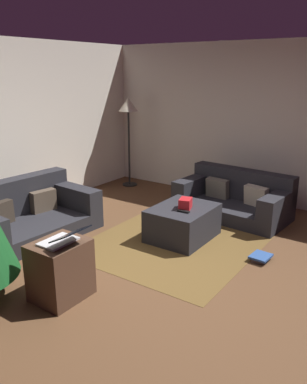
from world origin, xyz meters
name	(u,v)px	position (x,y,z in m)	size (l,w,h in m)	color
ground_plane	(171,279)	(0.00, 0.00, 0.00)	(6.40, 6.40, 0.00)	brown
corner_partition	(277,125)	(3.14, 0.00, 1.30)	(0.12, 6.40, 2.60)	silver
couch_left	(27,215)	(-0.07, 2.26, 0.27)	(1.75, 1.11, 0.73)	#26262B
couch_right	(235,198)	(2.25, 0.25, 0.26)	(1.01, 1.71, 0.68)	#26262B
ottoman	(183,223)	(1.02, 0.46, 0.22)	(0.88, 0.71, 0.43)	#26262B
gift_box	(185,204)	(0.99, 0.41, 0.50)	(0.19, 0.14, 0.14)	red
tv_remote	(183,211)	(0.86, 0.36, 0.44)	(0.05, 0.16, 0.02)	black
side_table	(60,270)	(-0.90, 0.70, 0.29)	(0.52, 0.44, 0.59)	#4C3323
laptop	(63,239)	(-0.89, 0.64, 0.64)	(0.35, 0.41, 0.19)	silver
book_stack	(260,257)	(0.97, -0.63, 0.04)	(0.27, 0.23, 0.07)	#4C423D
corner_lamp	(128,111)	(2.63, 2.60, 1.41)	(0.36, 0.36, 1.66)	black
area_rug	(182,238)	(1.02, 0.46, 0.00)	(2.60, 2.00, 0.01)	brown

